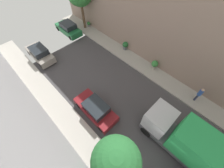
# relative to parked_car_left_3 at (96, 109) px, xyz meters

# --- Properties ---
(ground) EXTENTS (32.00, 32.00, 0.00)m
(ground) POSITION_rel_parked_car_left_3_xyz_m (2.70, -5.85, -0.72)
(ground) COLOR #423F42
(sidewalk_right) EXTENTS (2.00, 44.00, 0.15)m
(sidewalk_right) POSITION_rel_parked_car_left_3_xyz_m (7.70, -5.85, -0.64)
(sidewalk_right) COLOR #A8A399
(sidewalk_right) RESTS_ON ground
(parked_car_left_3) EXTENTS (1.78, 4.20, 1.57)m
(parked_car_left_3) POSITION_rel_parked_car_left_3_xyz_m (0.00, 0.00, 0.00)
(parked_car_left_3) COLOR maroon
(parked_car_left_3) RESTS_ON ground
(parked_car_left_4) EXTENTS (1.78, 4.20, 1.57)m
(parked_car_left_4) POSITION_rel_parked_car_left_3_xyz_m (0.00, 10.22, 0.00)
(parked_car_left_4) COLOR gray
(parked_car_left_4) RESTS_ON ground
(parked_car_right_2) EXTENTS (1.78, 4.20, 1.57)m
(parked_car_right_2) POSITION_rel_parked_car_left_3_xyz_m (5.40, 12.23, 0.00)
(parked_car_right_2) COLOR #1E6638
(parked_car_right_2) RESTS_ON ground
(delivery_truck) EXTENTS (2.26, 6.60, 3.38)m
(delivery_truck) POSITION_rel_parked_car_left_3_xyz_m (2.70, -7.12, 1.07)
(delivery_truck) COLOR #4C4C51
(delivery_truck) RESTS_ON ground
(pedestrian) EXTENTS (0.40, 0.36, 1.72)m
(pedestrian) POSITION_rel_parked_car_left_3_xyz_m (7.74, -5.70, 0.35)
(pedestrian) COLOR #2D334C
(pedestrian) RESTS_ON sidewalk_right
(street_tree_0) EXTENTS (2.66, 2.66, 5.18)m
(street_tree_0) POSITION_rel_parked_car_left_3_xyz_m (-2.01, -4.41, 3.26)
(street_tree_0) COLOR brown
(street_tree_0) RESTS_ON sidewalk_left
(potted_plant_0) EXTENTS (0.47, 0.47, 0.72)m
(potted_plant_0) POSITION_rel_parked_car_left_3_xyz_m (8.35, 11.39, -0.16)
(potted_plant_0) COLOR slate
(potted_plant_0) RESTS_ON sidewalk_right
(potted_plant_1) EXTENTS (0.73, 0.73, 1.08)m
(potted_plant_1) POSITION_rel_parked_car_left_3_xyz_m (8.22, -0.44, 0.05)
(potted_plant_1) COLOR #B2A899
(potted_plant_1) RESTS_ON sidewalk_right
(potted_plant_2) EXTENTS (0.70, 0.70, 1.04)m
(potted_plant_2) POSITION_rel_parked_car_left_3_xyz_m (8.39, 4.11, 0.01)
(potted_plant_2) COLOR slate
(potted_plant_2) RESTS_ON sidewalk_right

